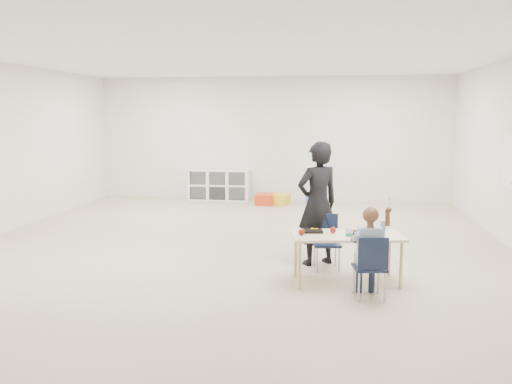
# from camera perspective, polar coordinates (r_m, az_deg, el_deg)

# --- Properties ---
(room) EXTENTS (9.00, 9.02, 2.80)m
(room) POSITION_cam_1_polar(r_m,az_deg,el_deg) (7.94, -1.98, 4.22)
(room) COLOR #B6A78C
(room) RESTS_ON ground
(table) EXTENTS (1.34, 0.82, 0.58)m
(table) POSITION_cam_1_polar(r_m,az_deg,el_deg) (6.41, 9.48, -6.88)
(table) COLOR beige
(table) RESTS_ON ground
(chair_near) EXTENTS (0.38, 0.36, 0.69)m
(chair_near) POSITION_cam_1_polar(r_m,az_deg,el_deg) (5.92, 11.86, -7.66)
(chair_near) COLOR #101932
(chair_near) RESTS_ON ground
(chair_far) EXTENTS (0.38, 0.36, 0.69)m
(chair_far) POSITION_cam_1_polar(r_m,az_deg,el_deg) (6.89, 7.46, -5.33)
(chair_far) COLOR #101932
(chair_far) RESTS_ON ground
(child) EXTENTS (0.53, 0.53, 1.09)m
(child) POSITION_cam_1_polar(r_m,az_deg,el_deg) (5.87, 11.92, -5.79)
(child) COLOR #9AADD1
(child) RESTS_ON chair_near
(lunch_tray_near) EXTENTS (0.24, 0.19, 0.03)m
(lunch_tray_near) POSITION_cam_1_polar(r_m,az_deg,el_deg) (6.39, 10.50, -4.19)
(lunch_tray_near) COLOR black
(lunch_tray_near) RESTS_ON table
(lunch_tray_far) EXTENTS (0.24, 0.19, 0.03)m
(lunch_tray_far) POSITION_cam_1_polar(r_m,az_deg,el_deg) (6.39, 6.02, -4.11)
(lunch_tray_far) COLOR black
(lunch_tray_far) RESTS_ON table
(milk_carton) EXTENTS (0.08, 0.08, 0.10)m
(milk_carton) POSITION_cam_1_polar(r_m,az_deg,el_deg) (6.22, 9.79, -4.19)
(milk_carton) COLOR white
(milk_carton) RESTS_ON table
(bread_roll) EXTENTS (0.09, 0.09, 0.07)m
(bread_roll) POSITION_cam_1_polar(r_m,az_deg,el_deg) (6.28, 12.35, -4.29)
(bread_roll) COLOR tan
(bread_roll) RESTS_ON table
(apple_near) EXTENTS (0.07, 0.07, 0.07)m
(apple_near) POSITION_cam_1_polar(r_m,az_deg,el_deg) (6.37, 8.10, -3.99)
(apple_near) COLOR maroon
(apple_near) RESTS_ON table
(apple_far) EXTENTS (0.07, 0.07, 0.07)m
(apple_far) POSITION_cam_1_polar(r_m,az_deg,el_deg) (6.22, 4.80, -4.23)
(apple_far) COLOR maroon
(apple_far) RESTS_ON table
(cubby_shelf) EXTENTS (1.40, 0.40, 0.70)m
(cubby_shelf) POSITION_cam_1_polar(r_m,az_deg,el_deg) (12.46, -3.92, 0.76)
(cubby_shelf) COLOR white
(cubby_shelf) RESTS_ON ground
(rules_poster) EXTENTS (0.02, 0.60, 0.80)m
(rules_poster) POSITION_cam_1_polar(r_m,az_deg,el_deg) (8.82, 25.22, 2.86)
(rules_poster) COLOR white
(rules_poster) RESTS_ON room
(adult) EXTENTS (0.70, 0.64, 1.60)m
(adult) POSITION_cam_1_polar(r_m,az_deg,el_deg) (7.04, 6.51, -1.22)
(adult) COLOR black
(adult) RESTS_ON ground
(bin_red) EXTENTS (0.38, 0.49, 0.23)m
(bin_red) POSITION_cam_1_polar(r_m,az_deg,el_deg) (11.83, 0.93, -0.76)
(bin_red) COLOR red
(bin_red) RESTS_ON ground
(bin_yellow) EXTENTS (0.47, 0.55, 0.23)m
(bin_yellow) POSITION_cam_1_polar(r_m,az_deg,el_deg) (11.85, 2.48, -0.75)
(bin_yellow) COLOR gold
(bin_yellow) RESTS_ON ground
(bin_blue) EXTENTS (0.40, 0.48, 0.21)m
(bin_blue) POSITION_cam_1_polar(r_m,az_deg,el_deg) (11.93, 6.21, -0.79)
(bin_blue) COLOR blue
(bin_blue) RESTS_ON ground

